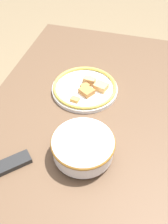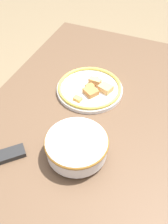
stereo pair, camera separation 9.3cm
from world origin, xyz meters
TOP-DOWN VIEW (x-y plane):
  - ground_plane at (0.00, 0.00)m, footprint 8.00×8.00m
  - dining_table at (0.00, 0.00)m, footprint 1.38×0.88m
  - noodle_bowl at (-0.20, -0.04)m, footprint 0.23×0.23m
  - food_plate at (0.15, 0.05)m, footprint 0.30×0.30m
  - tv_remote at (-0.31, 0.20)m, footprint 0.15×0.15m

SIDE VIEW (x-z plane):
  - ground_plane at x=0.00m, z-range 0.00..0.00m
  - dining_table at x=0.00m, z-range 0.29..1.03m
  - tv_remote at x=-0.31m, z-range 0.74..0.76m
  - food_plate at x=0.15m, z-range 0.74..0.78m
  - noodle_bowl at x=-0.20m, z-range 0.75..0.83m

